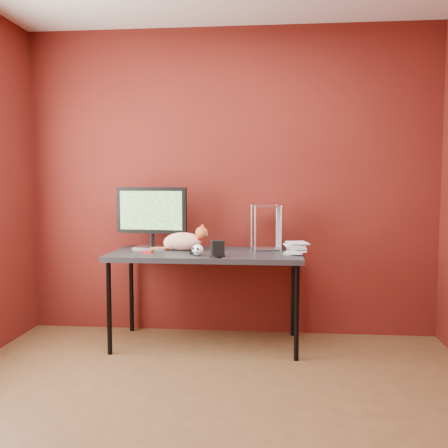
# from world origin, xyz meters

# --- Properties ---
(room) EXTENTS (3.52, 3.52, 2.61)m
(room) POSITION_xyz_m (0.00, 0.00, 1.45)
(room) COLOR #50341B
(room) RESTS_ON ground
(desk) EXTENTS (1.50, 0.70, 0.75)m
(desk) POSITION_xyz_m (-0.15, 1.37, 0.70)
(desk) COLOR black
(desk) RESTS_ON ground
(monitor) EXTENTS (0.59, 0.21, 0.51)m
(monitor) POSITION_xyz_m (-0.62, 1.50, 1.03)
(monitor) COLOR #B9B9BE
(monitor) RESTS_ON desk
(cat) EXTENTS (0.46, 0.20, 0.22)m
(cat) POSITION_xyz_m (-0.35, 1.45, 0.82)
(cat) COLOR #DB5A2E
(cat) RESTS_ON desk
(skull_mug) EXTENTS (0.09, 0.09, 0.08)m
(skull_mug) POSITION_xyz_m (-0.19, 1.17, 0.79)
(skull_mug) COLOR white
(skull_mug) RESTS_ON desk
(speaker) EXTENTS (0.11, 0.11, 0.13)m
(speaker) POSITION_xyz_m (-0.03, 1.10, 0.81)
(speaker) COLOR black
(speaker) RESTS_ON desk
(book_stack) EXTENTS (0.19, 0.23, 1.00)m
(book_stack) POSITION_xyz_m (0.48, 1.36, 1.25)
(book_stack) COLOR beige
(book_stack) RESTS_ON desk
(wire_rack) EXTENTS (0.24, 0.21, 0.37)m
(wire_rack) POSITION_xyz_m (0.32, 1.54, 0.93)
(wire_rack) COLOR #B9B9BE
(wire_rack) RESTS_ON desk
(pocket_knife) EXTENTS (0.09, 0.04, 0.02)m
(pocket_knife) POSITION_xyz_m (-0.60, 1.25, 0.76)
(pocket_knife) COLOR #A60C11
(pocket_knife) RESTS_ON desk
(black_gadget) EXTENTS (0.06, 0.04, 0.02)m
(black_gadget) POSITION_xyz_m (-0.23, 1.24, 0.76)
(black_gadget) COLOR black
(black_gadget) RESTS_ON desk
(washer) EXTENTS (0.05, 0.05, 0.00)m
(washer) POSITION_xyz_m (0.02, 1.08, 0.75)
(washer) COLOR #B9B9BE
(washer) RESTS_ON desk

